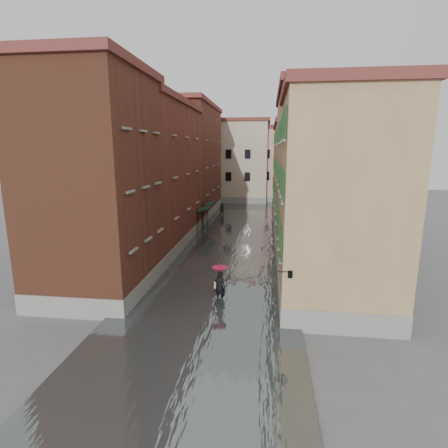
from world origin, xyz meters
The scene contains 16 objects.
ground centered at (0.00, 0.00, 0.00)m, with size 120.00×120.00×0.00m, color #5C5C5E.
floodwater centered at (0.00, 13.00, 0.10)m, with size 10.00×60.00×0.20m, color #4E5657.
building_left_near centered at (-7.00, -2.00, 6.50)m, with size 6.00×8.00×13.00m, color brown.
building_left_mid centered at (-7.00, 9.00, 6.25)m, with size 6.00×14.00×12.50m, color brown.
building_left_far centered at (-7.00, 24.00, 7.00)m, with size 6.00×16.00×14.00m, color brown.
building_right_near centered at (7.00, -2.00, 5.75)m, with size 6.00×8.00×11.50m, color olive.
building_right_mid centered at (7.00, 9.00, 6.50)m, with size 6.00×14.00×13.00m, color tan.
building_right_far centered at (7.00, 24.00, 5.75)m, with size 6.00×16.00×11.50m, color olive.
building_end_cream centered at (-3.00, 38.00, 6.50)m, with size 12.00×9.00×13.00m, color #C3AD9B.
building_end_pink centered at (6.00, 40.00, 6.00)m, with size 10.00×9.00×12.00m, color #CBA38E.
awning_near centered at (-3.49, 14.25, 2.46)m, with size 1.09×2.75×2.80m.
awning_far centered at (-3.48, 17.77, 2.47)m, with size 1.09×3.24×2.80m.
wall_lantern centered at (4.33, -6.00, 3.01)m, with size 0.71×0.22×0.35m.
window_planters centered at (4.12, 0.48, 3.51)m, with size 0.59×10.59×0.84m.
pedestrian_main centered at (0.55, -2.77, 1.22)m, with size 0.91×0.91×2.06m.
pedestrian_far centered at (-2.70, 23.43, 0.87)m, with size 0.85×0.66×1.75m, color black.
Camera 1 is at (3.18, -21.84, 8.76)m, focal length 28.00 mm.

